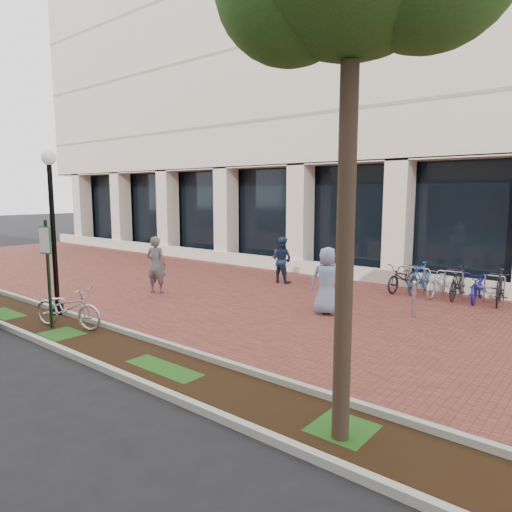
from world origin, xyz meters
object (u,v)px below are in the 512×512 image
Objects in this scene: pedestrian_right at (327,281)px; locked_bicycle at (68,308)px; pedestrian_left at (156,265)px; pedestrian_mid at (282,260)px; parking_sign at (47,261)px; bollard at (414,299)px; lamppost at (53,223)px; bike_rack_cluster at (448,282)px.

locked_bicycle is at bearing 25.04° from pedestrian_right.
pedestrian_mid is (2.03, 3.84, -0.09)m from pedestrian_left.
pedestrian_right is (4.28, 5.11, -0.71)m from parking_sign.
bollard is (1.85, 1.09, -0.39)m from pedestrian_right.
lamppost is 2.32× the size of pedestrian_left.
parking_sign is at bearing -134.68° from bollard.
lamppost reaches higher than pedestrian_right.
lamppost is (-1.08, 0.73, 0.76)m from parking_sign.
bollard is (5.23, -1.61, -0.32)m from pedestrian_mid.
bollard is (6.13, 6.20, -1.10)m from parking_sign.
pedestrian_left is at bearing -142.64° from bike_rack_cluster.
pedestrian_right is 2.19m from bollard.
pedestrian_right is 1.85× the size of bollard.
locked_bicycle is at bearing 83.26° from pedestrian_mid.
parking_sign reaches higher than pedestrian_right.
lamppost reaches higher than bollard.
parking_sign is at bearing 116.31° from locked_bicycle.
bike_rack_cluster is at bearing 90.46° from bollard.
pedestrian_mid is at bearing 162.94° from bollard.
locked_bicycle is 1.95× the size of bollard.
pedestrian_left is at bearing 91.60° from parking_sign.
pedestrian_right is at bearing -149.51° from bollard.
pedestrian_mid is at bearing -164.40° from bike_rack_cluster.
pedestrian_right reaches higher than locked_bicycle.
bollard is at bearing -174.85° from pedestrian_right.
locked_bicycle is 8.32m from bollard.
lamppost is 11.14m from bike_rack_cluster.
lamppost is 2.37× the size of pedestrian_right.
pedestrian_left is 7.61m from bollard.
parking_sign is 10.96m from bike_rack_cluster.
pedestrian_mid reaches higher than locked_bicycle.
locked_bicycle is 1.05× the size of pedestrian_right.
parking_sign reaches higher than bike_rack_cluster.
locked_bicycle is 6.28m from pedestrian_right.
pedestrian_mid is 0.46× the size of bike_rack_cluster.
pedestrian_left is 1.12× the size of pedestrian_mid.
bike_rack_cluster is at bearing -167.56° from pedestrian_left.
locked_bicycle is at bearing -18.28° from lamppost.
parking_sign is at bearing 83.39° from pedestrian_left.
pedestrian_right is 4.35m from bike_rack_cluster.
parking_sign reaches higher than locked_bicycle.
lamppost is at bearing 13.92° from pedestrian_right.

